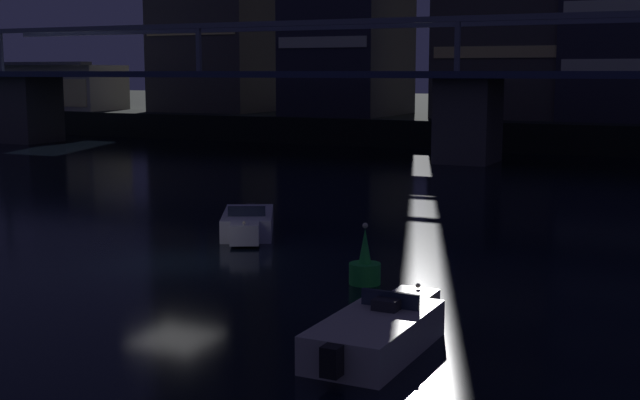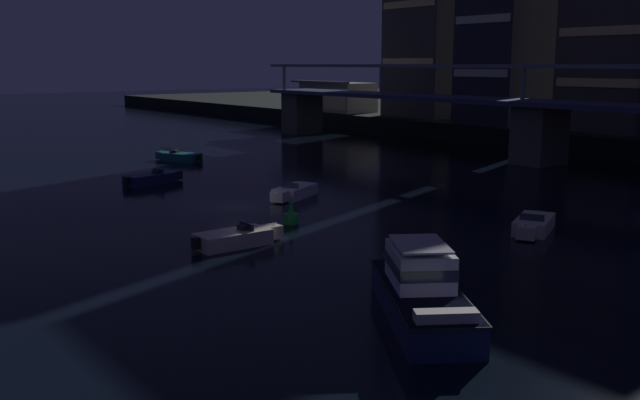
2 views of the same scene
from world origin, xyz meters
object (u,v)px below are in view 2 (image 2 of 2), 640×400
at_px(cabin_cruiser_near_left, 421,290).
at_px(speedboat_mid_right, 179,157).
at_px(tower_central, 638,6).
at_px(waterfront_pavilion, 337,97).
at_px(speedboat_mid_center, 294,192).
at_px(speedboat_mid_left, 533,225).
at_px(channel_buoy, 291,216).
at_px(river_bridge, 540,118).
at_px(speedboat_near_center, 152,178).
at_px(speedboat_near_right, 237,238).

xyz_separation_m(cabin_cruiser_near_left, speedboat_mid_right, (-45.26, 12.49, -0.64)).
height_order(tower_central, waterfront_pavilion, tower_central).
distance_m(tower_central, speedboat_mid_center, 48.90).
height_order(cabin_cruiser_near_left, speedboat_mid_left, cabin_cruiser_near_left).
bearing_deg(channel_buoy, waterfront_pavilion, 138.81).
bearing_deg(channel_buoy, river_bridge, 100.93).
bearing_deg(speedboat_mid_right, waterfront_pavilion, 120.45).
relative_size(cabin_cruiser_near_left, speedboat_mid_left, 1.77).
relative_size(tower_central, cabin_cruiser_near_left, 3.07).
distance_m(tower_central, speedboat_near_center, 55.21).
xyz_separation_m(tower_central, speedboat_mid_center, (0.98, -46.49, -15.12)).
height_order(cabin_cruiser_near_left, speedboat_near_right, cabin_cruiser_near_left).
distance_m(speedboat_mid_left, speedboat_mid_center, 17.52).
relative_size(tower_central, speedboat_near_center, 5.16).
bearing_deg(speedboat_near_right, speedboat_mid_right, 158.53).
distance_m(tower_central, waterfront_pavilion, 45.83).
height_order(speedboat_near_center, speedboat_mid_left, same).
relative_size(cabin_cruiser_near_left, channel_buoy, 4.99).
xyz_separation_m(river_bridge, cabin_cruiser_near_left, (22.31, -38.57, -3.36)).
bearing_deg(speedboat_near_center, speedboat_mid_center, 24.92).
bearing_deg(waterfront_pavilion, speedboat_mid_left, -29.90).
xyz_separation_m(waterfront_pavilion, speedboat_mid_center, (45.01, -40.29, -4.02)).
bearing_deg(cabin_cruiser_near_left, tower_central, 112.57).
height_order(river_bridge, speedboat_near_right, river_bridge).
distance_m(cabin_cruiser_near_left, speedboat_mid_center, 24.79).
bearing_deg(speedboat_near_right, speedboat_near_center, 167.25).
bearing_deg(river_bridge, speedboat_mid_left, -54.96).
height_order(tower_central, speedboat_near_center, tower_central).
bearing_deg(tower_central, cabin_cruiser_near_left, -67.43).
height_order(waterfront_pavilion, speedboat_mid_left, waterfront_pavilion).
relative_size(tower_central, speedboat_mid_center, 5.49).
bearing_deg(speedboat_near_center, tower_central, 78.23).
relative_size(waterfront_pavilion, speedboat_near_right, 2.39).
xyz_separation_m(tower_central, speedboat_mid_right, (-21.70, -44.19, -15.12)).
bearing_deg(speedboat_mid_left, speedboat_near_right, -117.07).
xyz_separation_m(speedboat_near_center, speedboat_near_right, (21.05, -4.76, 0.00)).
distance_m(speedboat_near_center, channel_buoy, 18.55).
xyz_separation_m(river_bridge, channel_buoy, (6.44, -33.36, -3.93)).
bearing_deg(tower_central, speedboat_near_center, -101.77).
bearing_deg(waterfront_pavilion, cabin_cruiser_near_left, -36.75).
bearing_deg(speedboat_mid_center, cabin_cruiser_near_left, -24.29).
bearing_deg(speedboat_mid_left, river_bridge, 125.04).
height_order(cabin_cruiser_near_left, speedboat_mid_center, cabin_cruiser_near_left).
distance_m(speedboat_near_right, speedboat_mid_center, 13.80).
relative_size(waterfront_pavilion, speedboat_mid_right, 2.48).
distance_m(waterfront_pavilion, speedboat_mid_left, 71.50).
xyz_separation_m(speedboat_near_center, speedboat_mid_right, (-10.86, 7.79, 0.00)).
distance_m(speedboat_mid_center, channel_buoy, 8.37).
bearing_deg(river_bridge, waterfront_pavilion, 165.26).
bearing_deg(speedboat_mid_center, speedboat_near_center, -155.08).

